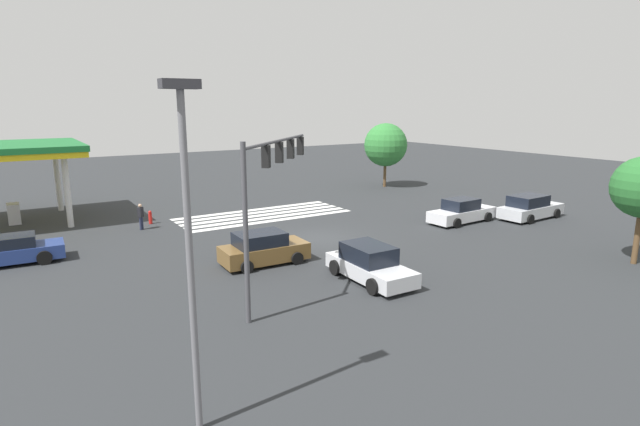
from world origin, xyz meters
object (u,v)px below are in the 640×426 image
(traffic_signal_mast, at_px, (272,174))
(car_1, at_px, (530,208))
(car_2, at_px, (462,212))
(car_4, at_px, (370,264))
(street_light_pole_a, at_px, (188,232))
(car_0, at_px, (8,251))
(fire_hydrant, at_px, (150,217))
(pedestrian, at_px, (141,215))
(tree_corner_b, at_px, (386,145))
(car_3, at_px, (263,249))

(traffic_signal_mast, height_order, car_1, traffic_signal_mast)
(car_2, xyz_separation_m, car_4, (11.77, 5.44, 0.03))
(street_light_pole_a, bearing_deg, car_0, -78.17)
(car_1, distance_m, car_2, 4.98)
(car_0, bearing_deg, fire_hydrant, -145.16)
(pedestrian, bearing_deg, traffic_signal_mast, -38.26)
(car_2, bearing_deg, car_4, -157.77)
(traffic_signal_mast, bearing_deg, car_1, -37.29)
(car_0, distance_m, tree_corner_b, 31.20)
(car_3, xyz_separation_m, street_light_pole_a, (6.79, 10.47, 4.06))
(tree_corner_b, bearing_deg, car_1, 89.02)
(car_1, bearing_deg, car_4, -169.70)
(car_2, height_order, tree_corner_b, tree_corner_b)
(car_4, distance_m, pedestrian, 15.85)
(car_0, distance_m, car_4, 17.17)
(car_0, height_order, car_1, car_1)
(car_2, xyz_separation_m, pedestrian, (18.01, -9.13, 0.19))
(traffic_signal_mast, relative_size, car_2, 1.27)
(street_light_pole_a, bearing_deg, car_1, -159.70)
(car_0, relative_size, car_2, 0.99)
(car_4, bearing_deg, traffic_signal_mast, -101.58)
(car_2, distance_m, car_4, 12.96)
(traffic_signal_mast, xyz_separation_m, tree_corner_b, (-20.87, -18.23, -0.98))
(tree_corner_b, bearing_deg, traffic_signal_mast, 41.14)
(car_4, xyz_separation_m, street_light_pole_a, (9.68, 5.92, 4.07))
(car_2, relative_size, street_light_pole_a, 0.62)
(traffic_signal_mast, distance_m, fire_hydrant, 15.56)
(fire_hydrant, bearing_deg, car_2, 148.80)
(car_2, bearing_deg, street_light_pole_a, -154.67)
(car_3, distance_m, pedestrian, 10.56)
(traffic_signal_mast, height_order, street_light_pole_a, street_light_pole_a)
(fire_hydrant, bearing_deg, pedestrian, 55.99)
(car_0, xyz_separation_m, car_3, (-10.33, 6.40, 0.08))
(car_2, bearing_deg, car_3, -179.11)
(car_1, relative_size, car_3, 1.18)
(car_0, relative_size, street_light_pole_a, 0.61)
(pedestrian, bearing_deg, street_light_pole_a, -56.51)
(car_4, distance_m, fire_hydrant, 16.72)
(traffic_signal_mast, relative_size, fire_hydrant, 7.35)
(tree_corner_b, bearing_deg, fire_hydrant, 8.64)
(car_1, bearing_deg, fire_hydrant, 148.51)
(car_2, height_order, street_light_pole_a, street_light_pole_a)
(car_0, height_order, pedestrian, pedestrian)
(car_0, relative_size, pedestrian, 3.06)
(car_2, bearing_deg, pedestrian, 150.54)
(car_0, relative_size, car_3, 1.17)
(traffic_signal_mast, xyz_separation_m, car_2, (-15.92, -4.48, -4.15))
(car_4, height_order, fire_hydrant, car_4)
(car_2, height_order, car_3, car_3)
(traffic_signal_mast, xyz_separation_m, street_light_pole_a, (5.53, 6.88, -0.05))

